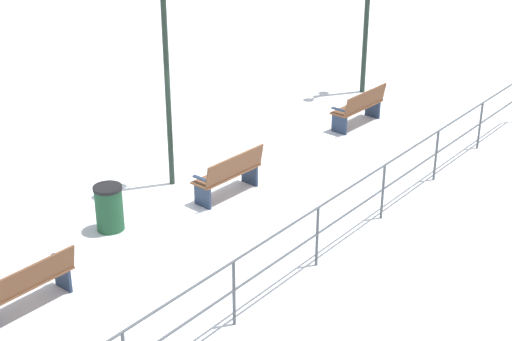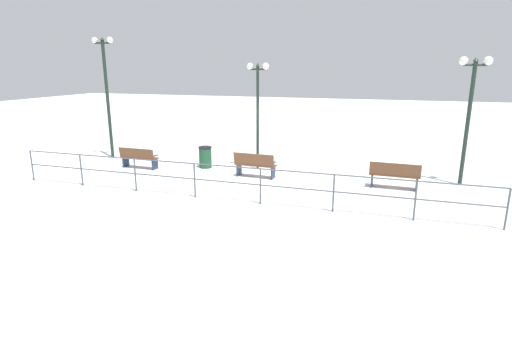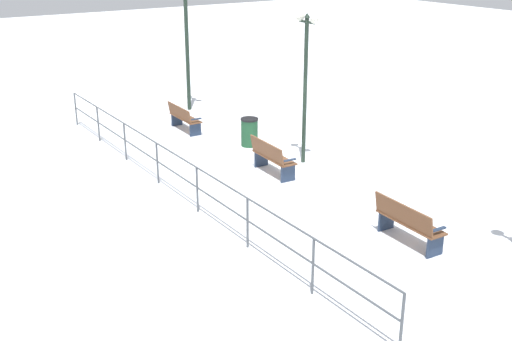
{
  "view_description": "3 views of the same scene",
  "coord_description": "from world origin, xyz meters",
  "px_view_note": "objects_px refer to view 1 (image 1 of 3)",
  "views": [
    {
      "loc": [
        -9.16,
        10.63,
        7.06
      ],
      "look_at": [
        -0.94,
        0.37,
        0.98
      ],
      "focal_mm": 54.6,
      "sensor_mm": 36.0,
      "label": 1
    },
    {
      "loc": [
        -13.86,
        -4.47,
        4.04
      ],
      "look_at": [
        -1.42,
        -0.5,
        0.67
      ],
      "focal_mm": 28.23,
      "sensor_mm": 36.0,
      "label": 2
    },
    {
      "loc": [
        -9.16,
        -13.19,
        6.11
      ],
      "look_at": [
        -0.8,
        -0.48,
        0.43
      ],
      "focal_mm": 44.32,
      "sensor_mm": 36.0,
      "label": 3
    }
  ],
  "objects_px": {
    "bench_second": "(230,174)",
    "bench_nearest": "(360,107)",
    "trash_bin": "(109,208)",
    "lamppost_middle": "(165,47)",
    "bench_third": "(27,284)"
  },
  "relations": [
    {
      "from": "bench_nearest",
      "to": "lamppost_middle",
      "type": "relative_size",
      "value": 0.4
    },
    {
      "from": "bench_third",
      "to": "trash_bin",
      "type": "height_order",
      "value": "trash_bin"
    },
    {
      "from": "bench_second",
      "to": "bench_nearest",
      "type": "bearing_deg",
      "value": -86.68
    },
    {
      "from": "bench_nearest",
      "to": "trash_bin",
      "type": "distance_m",
      "value": 7.41
    },
    {
      "from": "bench_nearest",
      "to": "trash_bin",
      "type": "bearing_deg",
      "value": 86.11
    },
    {
      "from": "bench_second",
      "to": "bench_third",
      "type": "relative_size",
      "value": 0.99
    },
    {
      "from": "trash_bin",
      "to": "lamppost_middle",
      "type": "bearing_deg",
      "value": -77.39
    },
    {
      "from": "bench_nearest",
      "to": "lamppost_middle",
      "type": "height_order",
      "value": "lamppost_middle"
    },
    {
      "from": "bench_second",
      "to": "lamppost_middle",
      "type": "distance_m",
      "value": 2.78
    },
    {
      "from": "bench_nearest",
      "to": "bench_third",
      "type": "xyz_separation_m",
      "value": [
        -0.16,
        9.89,
        -0.03
      ]
    },
    {
      "from": "bench_nearest",
      "to": "bench_third",
      "type": "distance_m",
      "value": 9.89
    },
    {
      "from": "lamppost_middle",
      "to": "bench_third",
      "type": "bearing_deg",
      "value": 107.27
    },
    {
      "from": "bench_nearest",
      "to": "trash_bin",
      "type": "relative_size",
      "value": 1.9
    },
    {
      "from": "bench_second",
      "to": "trash_bin",
      "type": "distance_m",
      "value": 2.57
    },
    {
      "from": "bench_nearest",
      "to": "bench_second",
      "type": "height_order",
      "value": "bench_second"
    }
  ]
}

